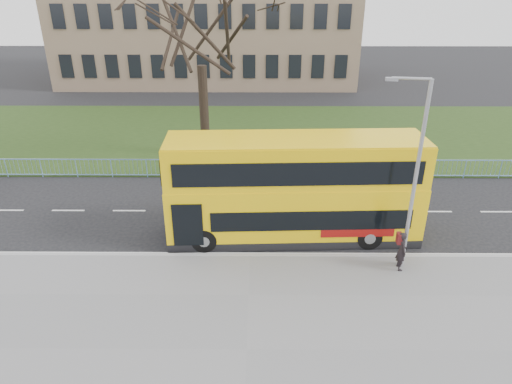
# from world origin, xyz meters

# --- Properties ---
(ground) EXTENTS (120.00, 120.00, 0.00)m
(ground) POSITION_xyz_m (0.00, 0.00, 0.00)
(ground) COLOR black
(ground) RESTS_ON ground
(pavement) EXTENTS (80.00, 10.50, 0.12)m
(pavement) POSITION_xyz_m (0.00, -6.75, 0.06)
(pavement) COLOR slate
(pavement) RESTS_ON ground
(kerb) EXTENTS (80.00, 0.20, 0.14)m
(kerb) POSITION_xyz_m (0.00, -1.55, 0.07)
(kerb) COLOR #97979A
(kerb) RESTS_ON ground
(grass_verge) EXTENTS (80.00, 15.40, 0.08)m
(grass_verge) POSITION_xyz_m (0.00, 14.30, 0.04)
(grass_verge) COLOR #223613
(grass_verge) RESTS_ON ground
(guard_railing) EXTENTS (40.00, 0.12, 1.10)m
(guard_railing) POSITION_xyz_m (0.00, 6.60, 0.55)
(guard_railing) COLOR #80B3E4
(guard_railing) RESTS_ON ground
(bare_tree) EXTENTS (9.31, 9.31, 13.30)m
(bare_tree) POSITION_xyz_m (-3.00, 10.00, 6.73)
(bare_tree) COLOR black
(bare_tree) RESTS_ON grass_verge
(civic_building) EXTENTS (30.00, 15.00, 14.00)m
(civic_building) POSITION_xyz_m (-5.00, 35.00, 7.00)
(civic_building) COLOR #876D55
(civic_building) RESTS_ON ground
(yellow_bus) EXTENTS (10.74, 2.96, 4.46)m
(yellow_bus) POSITION_xyz_m (1.85, 0.19, 2.39)
(yellow_bus) COLOR yellow
(yellow_bus) RESTS_ON ground
(pedestrian) EXTENTS (0.39, 0.59, 1.60)m
(pedestrian) POSITION_xyz_m (5.83, -2.46, 0.92)
(pedestrian) COLOR black
(pedestrian) RESTS_ON pavement
(street_lamp) EXTENTS (1.54, 0.36, 7.31)m
(street_lamp) POSITION_xyz_m (5.91, -2.18, 4.13)
(street_lamp) COLOR #9C9DA4
(street_lamp) RESTS_ON pavement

